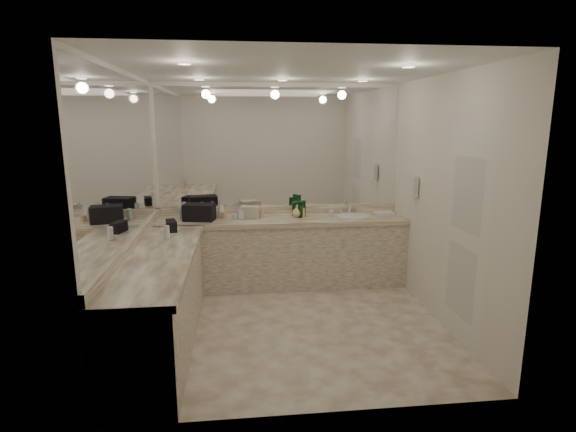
{
  "coord_description": "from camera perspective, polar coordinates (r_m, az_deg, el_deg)",
  "views": [
    {
      "loc": [
        -0.53,
        -4.41,
        2.13
      ],
      "look_at": [
        0.0,
        0.4,
        1.09
      ],
      "focal_mm": 28.0,
      "sensor_mm": 36.0,
      "label": 1
    }
  ],
  "objects": [
    {
      "name": "ceiling",
      "position": [
        4.47,
        0.55,
        18.12
      ],
      "size": [
        3.2,
        3.2,
        0.0
      ],
      "primitive_type": "plane",
      "color": "white",
      "rests_on": "floor"
    },
    {
      "name": "green_bottle_1",
      "position": [
        5.88,
        0.85,
        0.91
      ],
      "size": [
        0.07,
        0.07,
        0.19
      ],
      "primitive_type": "cylinder",
      "color": "#114D2B",
      "rests_on": "vanity_back_top"
    },
    {
      "name": "amenity_bottle_7",
      "position": [
        5.86,
        -13.5,
        0.33
      ],
      "size": [
        0.06,
        0.06,
        0.14
      ],
      "primitive_type": "cylinder",
      "color": "silver",
      "rests_on": "vanity_back_top"
    },
    {
      "name": "faucet",
      "position": [
        6.12,
        7.81,
        1.02
      ],
      "size": [
        0.24,
        0.16,
        0.14
      ],
      "primitive_type": "cube",
      "color": "silver",
      "rests_on": "vanity_back_top"
    },
    {
      "name": "black_toiletry_bag",
      "position": [
        5.72,
        -11.19,
        0.52
      ],
      "size": [
        0.42,
        0.31,
        0.21
      ],
      "primitive_type": "cube",
      "rotation": [
        0.0,
        0.0,
        -0.2
      ],
      "color": "black",
      "rests_on": "vanity_back_top"
    },
    {
      "name": "amenity_bottle_2",
      "position": [
        5.79,
        -3.37,
        0.38
      ],
      "size": [
        0.06,
        0.06,
        0.12
      ],
      "primitive_type": "cylinder",
      "color": "#E0B28C",
      "rests_on": "vanity_back_top"
    },
    {
      "name": "green_bottle_0",
      "position": [
        5.84,
        1.97,
        0.96
      ],
      "size": [
        0.06,
        0.06,
        0.21
      ],
      "primitive_type": "cylinder",
      "color": "#114D2B",
      "rests_on": "vanity_back_top"
    },
    {
      "name": "floor",
      "position": [
        4.93,
        0.49,
        -13.54
      ],
      "size": [
        3.2,
        3.2,
        0.0
      ],
      "primitive_type": "plane",
      "color": "beige",
      "rests_on": "ground"
    },
    {
      "name": "sink",
      "position": [
        5.93,
        8.27,
        -0.08
      ],
      "size": [
        0.44,
        0.44,
        0.03
      ],
      "primitive_type": "cylinder",
      "color": "white",
      "rests_on": "vanity_back_top"
    },
    {
      "name": "vanity_back_top",
      "position": [
        5.76,
        -0.89,
        -0.56
      ],
      "size": [
        3.2,
        0.64,
        0.06
      ],
      "primitive_type": "cube",
      "color": "#F0E4CC",
      "rests_on": "vanity_back_base"
    },
    {
      "name": "cream_cosmetic_case",
      "position": [
        5.81,
        -4.78,
        0.52
      ],
      "size": [
        0.28,
        0.22,
        0.14
      ],
      "primitive_type": "cube",
      "rotation": [
        0.0,
        0.0,
        -0.33
      ],
      "color": "beige",
      "rests_on": "vanity_back_top"
    },
    {
      "name": "wall_phone",
      "position": [
        5.57,
        15.75,
        3.57
      ],
      "size": [
        0.06,
        0.1,
        0.24
      ],
      "primitive_type": "cube",
      "color": "white",
      "rests_on": "wall_right"
    },
    {
      "name": "amenity_bottle_3",
      "position": [
        5.81,
        1.85,
        0.44
      ],
      "size": [
        0.06,
        0.06,
        0.12
      ],
      "primitive_type": "cylinder",
      "color": "#F2D84C",
      "rests_on": "vanity_back_top"
    },
    {
      "name": "soap_bottle_b",
      "position": [
        5.74,
        -6.12,
        0.48
      ],
      "size": [
        0.1,
        0.1,
        0.17
      ],
      "primitive_type": "imported",
      "rotation": [
        0.0,
        0.0,
        0.34
      ],
      "color": "silver",
      "rests_on": "vanity_back_top"
    },
    {
      "name": "amenity_bottle_6",
      "position": [
        5.68,
        -6.77,
        -0.13
      ],
      "size": [
        0.06,
        0.06,
        0.08
      ],
      "primitive_type": "cylinder",
      "color": "silver",
      "rests_on": "vanity_back_top"
    },
    {
      "name": "mirror_left",
      "position": [
        4.55,
        -19.9,
        6.89
      ],
      "size": [
        0.01,
        2.92,
        1.55
      ],
      "primitive_type": "cube",
      "color": "white",
      "rests_on": "wall_left"
    },
    {
      "name": "backsplash_back",
      "position": [
        6.03,
        -1.15,
        0.78
      ],
      "size": [
        3.2,
        0.04,
        0.1
      ],
      "primitive_type": "cube",
      "color": "#F0E4CC",
      "rests_on": "vanity_back_top"
    },
    {
      "name": "amenity_bottle_1",
      "position": [
        5.84,
        -9.23,
        0.2
      ],
      "size": [
        0.06,
        0.06,
        0.09
      ],
      "primitive_type": "cylinder",
      "color": "#E0B28C",
      "rests_on": "vanity_back_top"
    },
    {
      "name": "amenity_bottle_8",
      "position": [
        5.86,
        -11.12,
        0.45
      ],
      "size": [
        0.04,
        0.04,
        0.15
      ],
      "primitive_type": "cylinder",
      "color": "silver",
      "rests_on": "vanity_back_top"
    },
    {
      "name": "wall_left",
      "position": [
        4.61,
        -19.62,
        1.01
      ],
      "size": [
        0.02,
        3.0,
        2.6
      ],
      "primitive_type": "cube",
      "color": "white",
      "rests_on": "floor"
    },
    {
      "name": "vanity_back_base",
      "position": [
        5.89,
        -0.89,
        -4.81
      ],
      "size": [
        3.2,
        0.6,
        0.84
      ],
      "primitive_type": "cube",
      "color": "silver",
      "rests_on": "floor"
    },
    {
      "name": "door",
      "position": [
        4.58,
        21.47,
        -2.43
      ],
      "size": [
        0.02,
        0.82,
        2.1
      ],
      "primitive_type": "cube",
      "color": "white",
      "rests_on": "wall_right"
    },
    {
      "name": "vanity_left_base",
      "position": [
        4.52,
        -15.93,
        -10.65
      ],
      "size": [
        0.6,
        2.4,
        0.84
      ],
      "primitive_type": "cube",
      "color": "silver",
      "rests_on": "floor"
    },
    {
      "name": "amenity_bottle_5",
      "position": [
        5.82,
        -9.8,
        0.44
      ],
      "size": [
        0.04,
        0.04,
        0.15
      ],
      "primitive_type": "cylinder",
      "color": "#9966B2",
      "rests_on": "vanity_back_top"
    },
    {
      "name": "backsplash_left",
      "position": [
        4.69,
        -19.08,
        -3.19
      ],
      "size": [
        0.04,
        3.0,
        0.1
      ],
      "primitive_type": "cube",
      "color": "#F0E4CC",
      "rests_on": "vanity_left_top"
    },
    {
      "name": "wall_right",
      "position": [
        4.97,
        19.18,
        1.78
      ],
      "size": [
        0.02,
        3.0,
        2.6
      ],
      "primitive_type": "cube",
      "color": "white",
      "rests_on": "floor"
    },
    {
      "name": "lotion_left",
      "position": [
        4.92,
        -15.14,
        -1.99
      ],
      "size": [
        0.06,
        0.06,
        0.14
      ],
      "primitive_type": "cylinder",
      "color": "white",
      "rests_on": "vanity_left_top"
    },
    {
      "name": "mirror_back",
      "position": [
        5.93,
        -1.19,
        8.63
      ],
      "size": [
        3.12,
        0.01,
        1.55
      ],
      "primitive_type": "cube",
      "color": "white",
      "rests_on": "wall_back"
    },
    {
      "name": "soap_bottle_a",
      "position": [
        5.82,
        -8.53,
        0.81
      ],
      "size": [
        0.11,
        0.11,
        0.21
      ],
      "primitive_type": "imported",
      "rotation": [
        0.0,
        0.0,
        0.34
      ],
      "color": "white",
      "rests_on": "vanity_back_top"
    },
    {
      "name": "vanity_left_top",
      "position": [
        4.37,
        -16.13,
        -5.18
      ],
      "size": [
        0.64,
        2.42,
        0.06
      ],
      "primitive_type": "cube",
      "color": "#F0E4CC",
      "rests_on": "vanity_left_base"
    },
    {
      "name": "soap_bottle_c",
      "position": [
        5.81,
        1.16,
        0.66
      ],
      "size": [
        0.13,
        0.13,
        0.16
      ],
      "primitive_type": "imported",
      "rotation": [
        0.0,
        0.0,
        0.05
      ],
      "color": "#E5CD7F",
      "rests_on": "vanity_back_top"
    },
    {
      "name": "amenity_bottle_0",
      "position": [
        5.77,
        -8.1,
        0.08
      ],
      "size": [
        0.06,
        0.06,
        0.08
      ],
      "primitive_type": "cylinder",
      "color": "#E0B28C",
      "rests_on": "vanity_back_top"
    },
    {
      "name": "amenity_bottle_4",
      "position": [
        5.84,
        5.48,
        0.3
      ],
      "size": [
        0.06,
        0.06,
        0.09
      ],
      "primitive_type": "cylinder",
      "color": "silver",
      "rests_on": "vanity_back_top"
    },
    {
      "name": "black_bag_spill",
      "position": [
        5.25,
        -14.59,
        -1.19
      ],
      "size": [
        0.16,
        0.24,
        0.12
      ],
      "primitive_type": "cube",
      "rotation": [
        0.0,
        0.0,
        0.26
      ],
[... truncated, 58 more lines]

